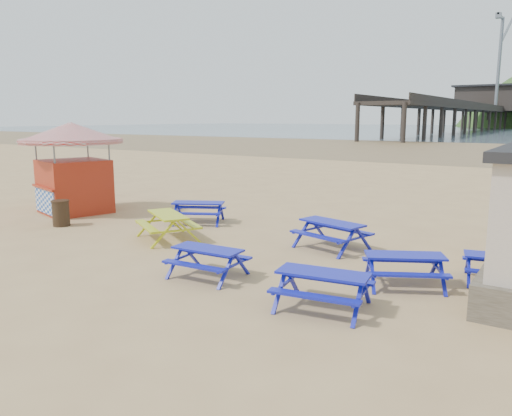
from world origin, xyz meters
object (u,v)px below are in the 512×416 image
Objects in this scene: picnic_table_blue_b at (332,235)px; picnic_table_yellow at (168,227)px; picnic_table_blue_a at (198,212)px; ice_cream_kiosk at (72,156)px; litter_bin at (61,213)px.

picnic_table_yellow is (-4.72, -1.76, 0.01)m from picnic_table_blue_b.
picnic_table_blue_a is 0.46× the size of ice_cream_kiosk.
picnic_table_blue_b is at bearing 51.55° from picnic_table_yellow.
ice_cream_kiosk is at bearing 163.82° from picnic_table_blue_a.
picnic_table_yellow is at bearing 6.50° from litter_bin.
litter_bin reaches higher than picnic_table_blue_b.
picnic_table_blue_b is at bearing 18.58° from ice_cream_kiosk.
picnic_table_blue_b is 2.46× the size of litter_bin.
picnic_table_blue_b is (5.54, -0.72, 0.02)m from picnic_table_blue_a.
ice_cream_kiosk is at bearing -163.32° from picnic_table_blue_b.
picnic_table_blue_b is 11.14m from ice_cream_kiosk.
picnic_table_blue_a is 4.79m from litter_bin.
picnic_table_blue_a is at bearing 38.87° from litter_bin.
ice_cream_kiosk reaches higher than picnic_table_blue_a.
litter_bin is at bearing -168.53° from picnic_table_blue_a.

